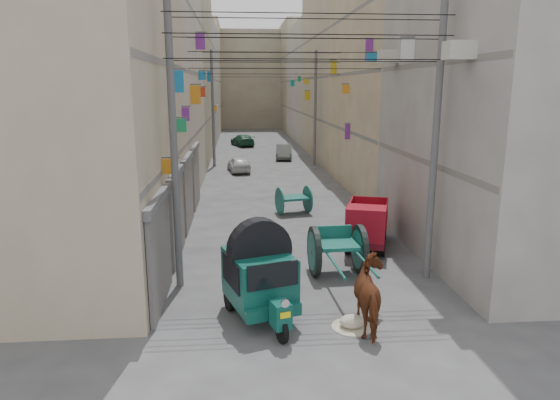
{
  "coord_description": "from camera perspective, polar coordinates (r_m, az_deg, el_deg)",
  "views": [
    {
      "loc": [
        -1.88,
        -7.5,
        5.5
      ],
      "look_at": [
        -0.71,
        6.5,
        2.32
      ],
      "focal_mm": 32.0,
      "sensor_mm": 36.0,
      "label": 1
    }
  ],
  "objects": [
    {
      "name": "ac_units",
      "position": [
        16.26,
        16.04,
        19.12
      ],
      "size": [
        0.7,
        6.55,
        3.35
      ],
      "color": "beige",
      "rests_on": "ground"
    },
    {
      "name": "distant_car_white",
      "position": [
        33.25,
        -4.73,
        4.11
      ],
      "size": [
        1.72,
        3.26,
        1.06
      ],
      "primitive_type": "imported",
      "rotation": [
        0.0,
        0.0,
        3.3
      ],
      "color": "silver",
      "rests_on": "ground"
    },
    {
      "name": "utility_poles",
      "position": [
        24.61,
        -0.41,
        9.26
      ],
      "size": [
        7.4,
        22.2,
        8.0
      ],
      "color": "#58585A",
      "rests_on": "ground"
    },
    {
      "name": "signboards",
      "position": [
        29.29,
        -1.13,
        8.69
      ],
      "size": [
        8.22,
        40.52,
        5.67
      ],
      "color": "gold",
      "rests_on": "ground"
    },
    {
      "name": "overhead_cables",
      "position": [
        22.01,
        0.12,
        16.05
      ],
      "size": [
        7.4,
        22.52,
        1.12
      ],
      "color": "black",
      "rests_on": "ground"
    },
    {
      "name": "second_cart",
      "position": [
        22.14,
        1.57,
        0.09
      ],
      "size": [
        1.62,
        1.5,
        1.22
      ],
      "rotation": [
        0.0,
        0.0,
        0.22
      ],
      "color": "#13564B",
      "rests_on": "ground"
    },
    {
      "name": "distant_car_grey",
      "position": [
        39.31,
        0.46,
        5.54
      ],
      "size": [
        1.52,
        3.54,
        1.13
      ],
      "primitive_type": "imported",
      "rotation": [
        0.0,
        0.0,
        -0.09
      ],
      "color": "#4C504D",
      "rests_on": "ground"
    },
    {
      "name": "feed_sack",
      "position": [
        12.13,
        8.25,
        -13.56
      ],
      "size": [
        0.6,
        0.48,
        0.3
      ],
      "primitive_type": "ellipsoid",
      "color": "beige",
      "rests_on": "ground"
    },
    {
      "name": "end_cap_building",
      "position": [
        73.53,
        -3.42,
        13.5
      ],
      "size": [
        22.0,
        10.0,
        13.0
      ],
      "primitive_type": "cube",
      "color": "tan",
      "rests_on": "ground"
    },
    {
      "name": "tonga_cart",
      "position": [
        15.04,
        6.55,
        -5.62
      ],
      "size": [
        1.63,
        3.37,
        1.5
      ],
      "rotation": [
        0.0,
        0.0,
        0.05
      ],
      "color": "black",
      "rests_on": "ground"
    },
    {
      "name": "building_row_right",
      "position": [
        42.79,
        8.81,
        13.89
      ],
      "size": [
        8.0,
        62.0,
        14.0
      ],
      "color": "#A9A49E",
      "rests_on": "ground"
    },
    {
      "name": "building_row_left",
      "position": [
        42.08,
        -13.54,
        13.71
      ],
      "size": [
        8.0,
        62.0,
        14.0
      ],
      "color": "tan",
      "rests_on": "ground"
    },
    {
      "name": "shutters_left",
      "position": [
        18.43,
        -11.03,
        -0.04
      ],
      "size": [
        0.18,
        14.4,
        2.88
      ],
      "color": "#505055",
      "rests_on": "ground"
    },
    {
      "name": "distant_car_green",
      "position": [
        48.35,
        -4.31,
        6.83
      ],
      "size": [
        2.55,
        4.06,
        1.1
      ],
      "primitive_type": "imported",
      "rotation": [
        0.0,
        0.0,
        3.43
      ],
      "color": "#1A4D33",
      "rests_on": "ground"
    },
    {
      "name": "mini_truck",
      "position": [
        17.46,
        9.88,
        -3.07
      ],
      "size": [
        2.16,
        3.22,
        1.66
      ],
      "rotation": [
        0.0,
        0.0,
        -0.31
      ],
      "color": "black",
      "rests_on": "ground"
    },
    {
      "name": "horse",
      "position": [
        11.89,
        10.67,
        -10.71
      ],
      "size": [
        0.92,
        1.93,
        1.62
      ],
      "primitive_type": "imported",
      "rotation": [
        0.0,
        0.0,
        3.12
      ],
      "color": "brown",
      "rests_on": "ground"
    },
    {
      "name": "auto_rickshaw",
      "position": [
        12.14,
        -2.32,
        -8.44
      ],
      "size": [
        2.05,
        2.79,
        1.89
      ],
      "rotation": [
        0.0,
        0.0,
        0.31
      ],
      "color": "black",
      "rests_on": "ground"
    }
  ]
}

